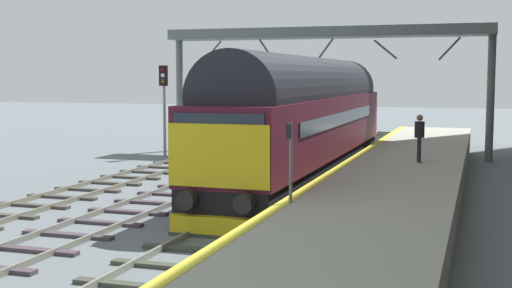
% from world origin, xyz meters
% --- Properties ---
extents(ground_plane, '(140.00, 140.00, 0.00)m').
position_xyz_m(ground_plane, '(0.00, 0.00, 0.00)').
color(ground_plane, slate).
rests_on(ground_plane, ground).
extents(track_main, '(2.50, 60.00, 0.15)m').
position_xyz_m(track_main, '(0.00, 0.00, 0.06)').
color(track_main, gray).
rests_on(track_main, ground).
extents(track_adjacent_west, '(2.50, 60.00, 0.15)m').
position_xyz_m(track_adjacent_west, '(-3.56, 0.00, 0.06)').
color(track_adjacent_west, gray).
rests_on(track_adjacent_west, ground).
extents(track_adjacent_far_west, '(2.50, 60.00, 0.15)m').
position_xyz_m(track_adjacent_far_west, '(-6.80, 0.00, 0.06)').
color(track_adjacent_far_west, gray).
rests_on(track_adjacent_far_west, ground).
extents(station_platform, '(4.00, 44.00, 1.01)m').
position_xyz_m(station_platform, '(3.60, 0.00, 0.50)').
color(station_platform, '#ADB09F').
rests_on(station_platform, ground).
extents(diesel_locomotive, '(2.74, 17.95, 4.68)m').
position_xyz_m(diesel_locomotive, '(0.00, 5.31, 2.48)').
color(diesel_locomotive, black).
rests_on(diesel_locomotive, ground).
extents(signal_post_near, '(0.44, 0.22, 4.48)m').
position_xyz_m(signal_post_near, '(-8.65, 11.58, 2.88)').
color(signal_post_near, gray).
rests_on(signal_post_near, ground).
extents(platform_number_sign, '(0.10, 0.44, 1.87)m').
position_xyz_m(platform_number_sign, '(1.89, -3.65, 2.26)').
color(platform_number_sign, slate).
rests_on(platform_number_sign, station_platform).
extents(waiting_passenger, '(0.39, 0.51, 1.64)m').
position_xyz_m(waiting_passenger, '(4.10, 5.20, 1.99)').
color(waiting_passenger, '#2A292F').
rests_on(waiting_passenger, station_platform).
extents(overhead_footbridge, '(16.10, 2.00, 6.34)m').
position_xyz_m(overhead_footbridge, '(-1.35, 14.66, 5.82)').
color(overhead_footbridge, slate).
rests_on(overhead_footbridge, ground).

